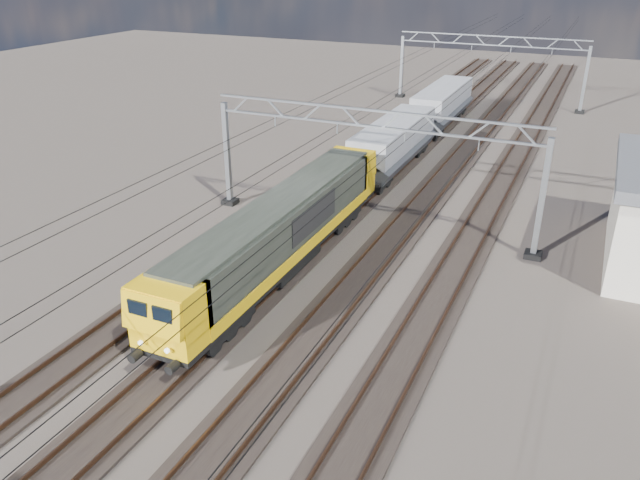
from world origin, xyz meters
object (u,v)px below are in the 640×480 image
at_px(catenary_gantry_far, 489,67).
at_px(hopper_wagon_mid, 442,103).
at_px(locomotive, 282,230).
at_px(hopper_wagon_lead, 394,142).
at_px(catenary_gantry_mid, 369,165).

relative_size(catenary_gantry_far, hopper_wagon_mid, 1.53).
distance_m(locomotive, hopper_wagon_lead, 17.70).
height_order(hopper_wagon_lead, hopper_wagon_mid, same).
bearing_deg(catenary_gantry_mid, locomotive, -106.02).
xyz_separation_m(catenary_gantry_mid, hopper_wagon_lead, (-2.00, 10.73, -1.67)).
bearing_deg(hopper_wagon_mid, hopper_wagon_lead, -90.00).
bearing_deg(catenary_gantry_far, hopper_wagon_mid, -100.24).
bearing_deg(catenary_gantry_mid, catenary_gantry_far, 90.00).
bearing_deg(hopper_wagon_lead, catenary_gantry_mid, -79.44).
height_order(locomotive, hopper_wagon_mid, locomotive).
bearing_deg(catenary_gantry_mid, hopper_wagon_mid, 94.59).
height_order(catenary_gantry_mid, locomotive, catenary_gantry_mid).
bearing_deg(catenary_gantry_far, locomotive, -92.67).
bearing_deg(locomotive, catenary_gantry_far, 87.33).
distance_m(catenary_gantry_far, hopper_wagon_mid, 11.37).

